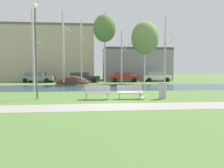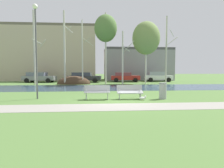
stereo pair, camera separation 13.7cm
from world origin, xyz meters
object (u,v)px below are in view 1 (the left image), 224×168
trash_bin (163,91)px  parked_hatch_third_red (124,77)px  seagull (143,98)px  streetlamp (36,37)px  bench_left (97,92)px  parked_wagon_fourth_white (156,76)px  bench_right (130,92)px  parked_van_nearest_grey (38,77)px  parked_sedan_second_dark (83,77)px

trash_bin → parked_hatch_third_red: (0.18, 17.49, 0.22)m
seagull → streetlamp: streetlamp is taller
trash_bin → streetlamp: size_ratio=0.17×
bench_left → parked_wagon_fourth_white: size_ratio=0.39×
trash_bin → streetlamp: (-7.84, 0.70, 3.32)m
streetlamp → parked_wagon_fourth_white: streetlamp is taller
trash_bin → seagull: 1.46m
bench_right → seagull: bearing=-35.9°
bench_left → seagull: bench_left is taller
trash_bin → parked_hatch_third_red: bearing=89.4°
streetlamp → parked_van_nearest_grey: size_ratio=1.25×
trash_bin → streetlamp: bearing=174.9°
parked_hatch_third_red → parked_van_nearest_grey: bearing=-179.3°
bench_left → parked_van_nearest_grey: bearing=115.2°
bench_left → bench_right: bearing=0.0°
seagull → parked_wagon_fourth_white: (6.64, 18.15, 0.66)m
streetlamp → parked_wagon_fourth_white: 21.75m
parked_wagon_fourth_white → parked_sedan_second_dark: bearing=-175.9°
parked_van_nearest_grey → parked_sedan_second_dark: size_ratio=0.96×
seagull → parked_wagon_fourth_white: bearing=69.9°
parked_hatch_third_red → streetlamp: bearing=-115.5°
seagull → streetlamp: (-6.49, 1.08, 3.72)m
bench_left → trash_bin: bearing=-2.0°
bench_left → seagull: 2.82m
trash_bin → parked_wagon_fourth_white: 18.54m
bench_right → seagull: (0.71, -0.52, -0.34)m
parked_sedan_second_dark → seagull: bearing=-75.5°
seagull → parked_hatch_third_red: parked_hatch_third_red is taller
bench_left → streetlamp: size_ratio=0.28×
seagull → parked_van_nearest_grey: size_ratio=0.10×
bench_right → trash_bin: size_ratio=1.59×
trash_bin → parked_hatch_third_red: parked_hatch_third_red is taller
bench_right → parked_hatch_third_red: (2.25, 17.35, 0.28)m
bench_right → parked_wagon_fourth_white: parked_wagon_fourth_white is taller
trash_bin → parked_wagon_fourth_white: bearing=73.4°
streetlamp → parked_hatch_third_red: 18.86m
streetlamp → parked_sedan_second_dark: size_ratio=1.20×
streetlamp → parked_wagon_fourth_white: (13.13, 17.07, -3.06)m
parked_van_nearest_grey → parked_hatch_third_red: 12.37m
seagull → parked_van_nearest_grey: 20.77m
trash_bin → streetlamp: 8.54m
seagull → parked_wagon_fourth_white: 19.34m
bench_left → bench_right: same height
streetlamp → bench_left: bearing=-8.5°
parked_wagon_fourth_white → bench_right: bearing=-112.6°
bench_right → trash_bin: bearing=-3.9°
bench_right → parked_sedan_second_dark: (-3.77, 16.84, 0.29)m
parked_van_nearest_grey → streetlamp: bearing=-75.4°
trash_bin → parked_sedan_second_dark: parked_sedan_second_dark is taller
streetlamp → parked_hatch_third_red: streetlamp is taller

